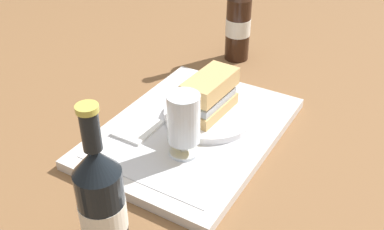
{
  "coord_description": "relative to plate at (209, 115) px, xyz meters",
  "views": [
    {
      "loc": [
        0.64,
        0.38,
        0.54
      ],
      "look_at": [
        0.0,
        0.0,
        0.05
      ],
      "focal_mm": 41.58,
      "sensor_mm": 36.0,
      "label": 1
    }
  ],
  "objects": [
    {
      "name": "ground_plane",
      "position": [
        0.05,
        -0.01,
        -0.03
      ],
      "size": [
        3.0,
        3.0,
        0.0
      ],
      "primitive_type": "plane",
      "color": "brown"
    },
    {
      "name": "tray",
      "position": [
        0.05,
        -0.01,
        -0.02
      ],
      "size": [
        0.44,
        0.32,
        0.02
      ],
      "primitive_type": "cube",
      "color": "silver",
      "rests_on": "ground_plane"
    },
    {
      "name": "placemat",
      "position": [
        0.05,
        -0.01,
        -0.01
      ],
      "size": [
        0.38,
        0.27,
        0.0
      ],
      "primitive_type": "cube",
      "color": "silver",
      "rests_on": "tray"
    },
    {
      "name": "plate",
      "position": [
        0.0,
        0.0,
        0.0
      ],
      "size": [
        0.19,
        0.19,
        0.01
      ],
      "primitive_type": "cylinder",
      "color": "white",
      "rests_on": "placemat"
    },
    {
      "name": "sandwich",
      "position": [
        0.0,
        -0.0,
        0.05
      ],
      "size": [
        0.14,
        0.07,
        0.08
      ],
      "rotation": [
        0.0,
        0.0,
        -0.05
      ],
      "color": "tan",
      "rests_on": "plate"
    },
    {
      "name": "beer_glass",
      "position": [
        0.13,
        0.02,
        0.06
      ],
      "size": [
        0.06,
        0.06,
        0.12
      ],
      "color": "silver",
      "rests_on": "placemat"
    },
    {
      "name": "napkin_folded",
      "position": [
        0.11,
        -0.1,
        -0.0
      ],
      "size": [
        0.09,
        0.07,
        0.01
      ],
      "primitive_type": "cube",
      "color": "white",
      "rests_on": "placemat"
    },
    {
      "name": "beer_bottle",
      "position": [
        0.37,
        0.04,
        0.08
      ],
      "size": [
        0.07,
        0.07,
        0.27
      ],
      "color": "black",
      "rests_on": "ground_plane"
    },
    {
      "name": "second_bottle",
      "position": [
        -0.32,
        -0.09,
        0.08
      ],
      "size": [
        0.07,
        0.07,
        0.27
      ],
      "color": "black",
      "rests_on": "ground_plane"
    }
  ]
}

